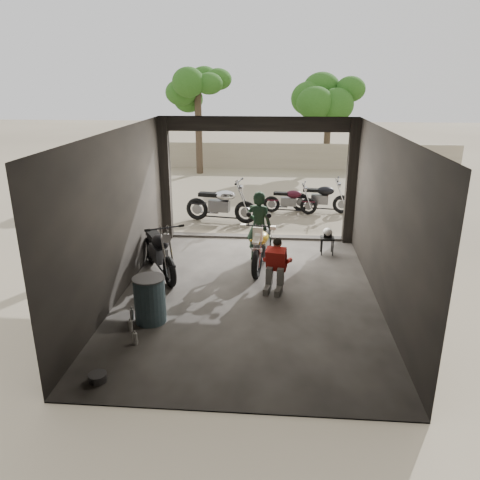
# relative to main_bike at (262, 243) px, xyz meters

# --- Properties ---
(ground) EXTENTS (80.00, 80.00, 0.00)m
(ground) POSITION_rel_main_bike_xyz_m (-0.22, -1.49, -0.59)
(ground) COLOR #7A6D56
(ground) RESTS_ON ground
(garage) EXTENTS (7.00, 7.13, 3.20)m
(garage) POSITION_rel_main_bike_xyz_m (-0.22, -0.94, 0.69)
(garage) COLOR #2D2B28
(garage) RESTS_ON ground
(boundary_wall) EXTENTS (18.00, 0.30, 1.20)m
(boundary_wall) POSITION_rel_main_bike_xyz_m (-0.22, 12.51, 0.01)
(boundary_wall) COLOR gray
(boundary_wall) RESTS_ON ground
(tree_left) EXTENTS (2.20, 2.20, 5.60)m
(tree_left) POSITION_rel_main_bike_xyz_m (-3.22, 11.01, 3.40)
(tree_left) COLOR #382B1E
(tree_left) RESTS_ON ground
(tree_right) EXTENTS (2.20, 2.20, 5.00)m
(tree_right) POSITION_rel_main_bike_xyz_m (2.58, 12.51, 2.97)
(tree_right) COLOR #382B1E
(tree_right) RESTS_ON ground
(main_bike) EXTENTS (0.97, 1.85, 1.17)m
(main_bike) POSITION_rel_main_bike_xyz_m (0.00, 0.00, 0.00)
(main_bike) COLOR beige
(main_bike) RESTS_ON ground
(left_bike) EXTENTS (1.57, 1.97, 1.24)m
(left_bike) POSITION_rel_main_bike_xyz_m (-2.22, -0.59, 0.03)
(left_bike) COLOR black
(left_bike) RESTS_ON ground
(outside_bike_a) EXTENTS (2.01, 1.09, 1.29)m
(outside_bike_a) POSITION_rel_main_bike_xyz_m (-1.35, 3.48, 0.06)
(outside_bike_a) COLOR black
(outside_bike_a) RESTS_ON ground
(outside_bike_b) EXTENTS (1.55, 0.80, 1.00)m
(outside_bike_b) POSITION_rel_main_bike_xyz_m (0.73, 4.57, -0.09)
(outside_bike_b) COLOR #3E0E1B
(outside_bike_b) RESTS_ON ground
(outside_bike_c) EXTENTS (1.74, 0.91, 1.12)m
(outside_bike_c) POSITION_rel_main_bike_xyz_m (1.73, 4.78, -0.03)
(outside_bike_c) COLOR black
(outside_bike_c) RESTS_ON ground
(rider) EXTENTS (0.70, 0.56, 1.68)m
(rider) POSITION_rel_main_bike_xyz_m (-0.10, 0.40, 0.25)
(rider) COLOR black
(rider) RESTS_ON ground
(mechanic) EXTENTS (0.65, 0.80, 1.04)m
(mechanic) POSITION_rel_main_bike_xyz_m (0.30, -1.24, -0.07)
(mechanic) COLOR #A41F15
(mechanic) RESTS_ON ground
(stool) EXTENTS (0.32, 0.32, 0.44)m
(stool) POSITION_rel_main_bike_xyz_m (1.55, 0.93, -0.22)
(stool) COLOR black
(stool) RESTS_ON ground
(helmet) EXTENTS (0.27, 0.28, 0.22)m
(helmet) POSITION_rel_main_bike_xyz_m (1.55, 0.98, -0.03)
(helmet) COLOR white
(helmet) RESTS_ON stool
(oil_drum) EXTENTS (0.57, 0.57, 0.84)m
(oil_drum) POSITION_rel_main_bike_xyz_m (-1.86, -2.72, -0.17)
(oil_drum) COLOR #3A5561
(oil_drum) RESTS_ON ground
(sign_post) EXTENTS (0.87, 0.08, 2.62)m
(sign_post) POSITION_rel_main_bike_xyz_m (3.34, 1.87, 1.20)
(sign_post) COLOR black
(sign_post) RESTS_ON ground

